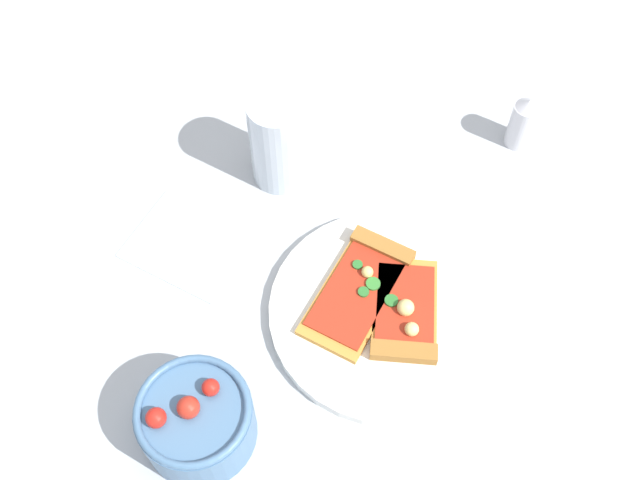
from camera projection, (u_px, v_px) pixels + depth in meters
The scene contains 8 objects.
ground_plane at pixel (355, 279), 0.91m from camera, with size 2.40×2.40×0.00m, color #B2B7BC.
plate at pixel (385, 312), 0.88m from camera, with size 0.27×0.27×0.01m, color white.
pizza_slice_near at pixel (405, 316), 0.86m from camera, with size 0.15×0.11×0.03m.
pizza_slice_far at pixel (361, 285), 0.89m from camera, with size 0.16×0.09×0.02m.
salad_bowl at pixel (197, 420), 0.78m from camera, with size 0.12×0.12×0.09m.
soda_glass at pixel (279, 142), 0.94m from camera, with size 0.07×0.07×0.13m.
paper_napkin at pixel (189, 244), 0.94m from camera, with size 0.11×0.14×0.00m, color white.
pepper_shaker at pixel (523, 122), 0.99m from camera, with size 0.03×0.03×0.08m.
Camera 1 is at (-0.42, -0.14, 0.80)m, focal length 42.81 mm.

